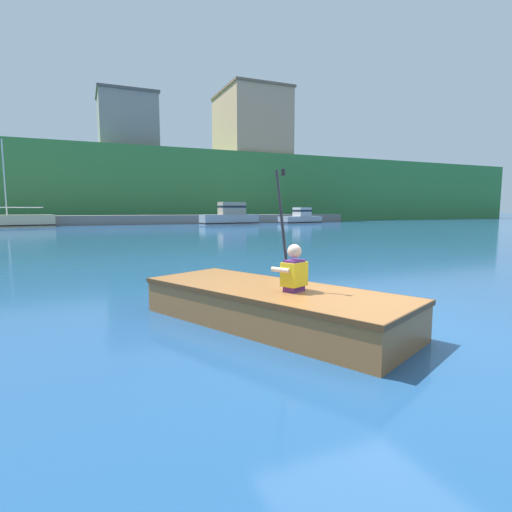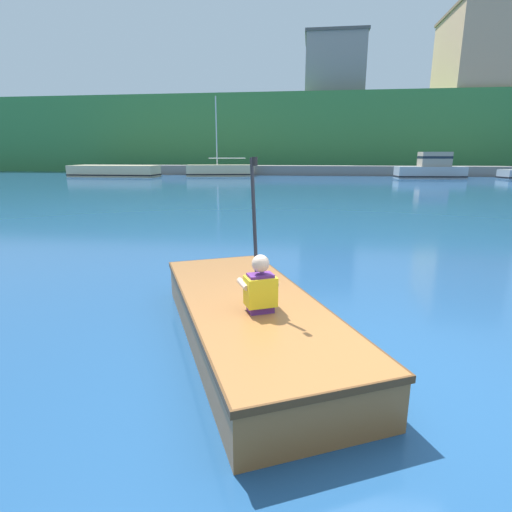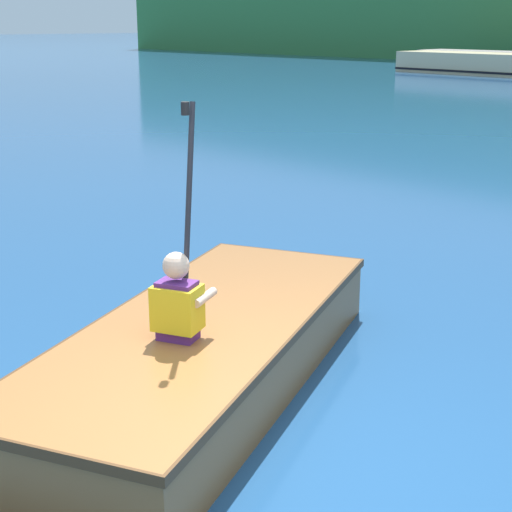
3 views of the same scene
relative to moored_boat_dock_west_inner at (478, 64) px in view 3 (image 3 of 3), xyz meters
The scene contains 4 objects.
ground_plane 36.61m from the moored_boat_dock_west_inner, 60.18° to the right, with size 300.00×300.00×0.00m, color navy.
moored_boat_dock_west_inner is the anchor object (origin of this frame).
rowboat_foreground 35.42m from the moored_boat_dock_west_inner, 61.31° to the right, with size 2.74×3.82×0.48m.
person_paddler 35.82m from the moored_boat_dock_west_inner, 61.35° to the right, with size 0.43×0.44×1.47m.
Camera 3 is at (2.69, -2.48, 2.42)m, focal length 55.00 mm.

